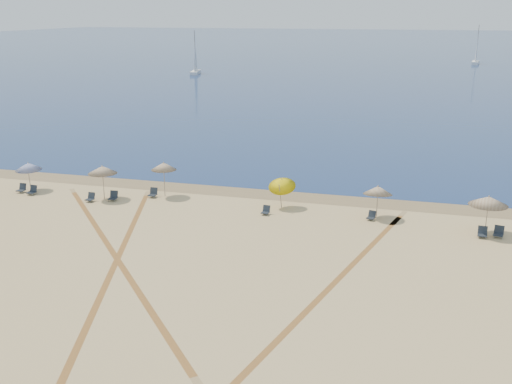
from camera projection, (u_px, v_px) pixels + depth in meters
The scene contains 21 objects.
ground at pixel (121, 365), 23.92m from camera, with size 160.00×160.00×0.00m, color tan.
ocean at pixel (399, 46), 231.88m from camera, with size 500.00×500.00×0.00m, color #0C2151.
wet_sand at pixel (270, 194), 46.11m from camera, with size 500.00×500.00×0.00m, color olive.
umbrella_0 at pixel (28, 166), 46.45m from camera, with size 1.94×1.97×2.24m.
umbrella_1 at pixel (102, 170), 44.30m from camera, with size 2.11×2.11×2.53m.
umbrella_2 at pixel (164, 166), 44.86m from camera, with size 1.85×1.85×2.64m.
umbrella_3 at pixel (282, 183), 42.33m from camera, with size 1.90×1.95×2.45m.
umbrella_4 at pixel (378, 190), 40.27m from camera, with size 1.92×1.97×2.29m.
umbrella_5 at pixel (489, 201), 37.25m from camera, with size 2.35×2.35×2.49m.
chair_0 at pixel (22, 188), 46.45m from camera, with size 0.56×0.65×0.67m.
chair_1 at pixel (32, 191), 45.91m from camera, with size 0.61×0.70×0.68m.
chair_2 at pixel (91, 198), 44.24m from camera, with size 0.56×0.65×0.64m.
chair_3 at pixel (113, 196), 44.47m from camera, with size 0.64×0.73×0.69m.
chair_4 at pixel (153, 193), 45.28m from camera, with size 0.56×0.66×0.68m.
chair_5 at pixel (266, 211), 41.43m from camera, with size 0.56×0.63×0.61m.
chair_6 at pixel (371, 216), 40.36m from camera, with size 0.64×0.70×0.60m.
chair_7 at pixel (482, 233), 37.26m from camera, with size 0.60×0.69×0.67m.
chair_8 at pixel (499, 232), 37.30m from camera, with size 0.70×0.78×0.69m.
sailboat_2 at pixel (195, 61), 130.90m from camera, with size 2.82×6.28×9.07m.
sailboat_3 at pixel (476, 52), 154.81m from camera, with size 2.32×6.61×9.64m.
tire_tracks at pixel (178, 271), 32.51m from camera, with size 49.40×40.31×0.00m.
Camera 1 is at (10.64, -18.86, 13.32)m, focal length 43.07 mm.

